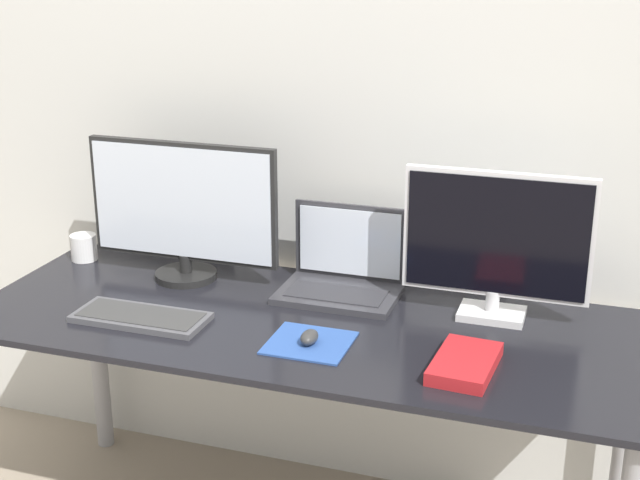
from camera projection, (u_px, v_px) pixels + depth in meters
name	position (u px, v px, depth m)	size (l,w,h in m)	color
wall_back	(352.00, 90.00, 2.54)	(7.00, 0.05, 2.50)	silver
desk	(305.00, 356.00, 2.37)	(1.79, 0.71, 0.71)	black
monitor_left	(183.00, 210.00, 2.56)	(0.57, 0.18, 0.41)	black
monitor_right	(497.00, 242.00, 2.29)	(0.49, 0.12, 0.40)	silver
laptop	(343.00, 272.00, 2.51)	(0.33, 0.23, 0.24)	#333338
keyboard	(141.00, 317.00, 2.33)	(0.35, 0.15, 0.02)	#4C4C51
mousepad	(310.00, 343.00, 2.20)	(0.20, 0.19, 0.00)	#2D519E
mouse	(309.00, 337.00, 2.19)	(0.04, 0.07, 0.03)	#333333
book	(465.00, 363.00, 2.07)	(0.15, 0.24, 0.03)	red
mug	(84.00, 247.00, 2.76)	(0.08, 0.08, 0.08)	white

